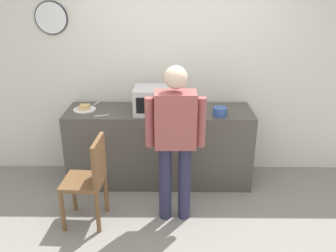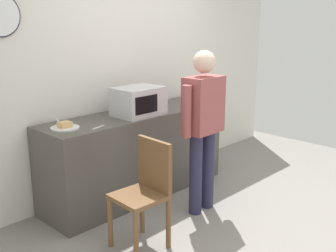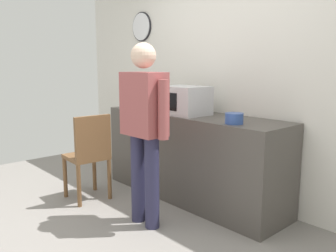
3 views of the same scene
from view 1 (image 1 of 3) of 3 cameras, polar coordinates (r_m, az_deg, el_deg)
The scene contains 10 objects.
ground_plane at distance 3.63m, azimuth 1.90°, elevation -18.21°, with size 6.00×6.00×0.00m, color gray.
back_wall at distance 4.50m, azimuth 1.58°, elevation 8.57°, with size 5.40×0.13×2.60m.
kitchen_counter at distance 4.42m, azimuth -1.35°, elevation -3.20°, with size 2.21×0.62×0.93m, color #4C4742.
microwave at distance 4.11m, azimuth -1.96°, elevation 4.11°, with size 0.50×0.39×0.30m.
sandwich_plate at distance 4.35m, azimuth -13.19°, elevation 2.72°, with size 0.27×0.27×0.07m.
salad_bowl at distance 4.09m, azimuth 8.29°, elevation 2.31°, with size 0.16×0.16×0.10m, color #33519E.
fork_utensil at distance 4.12m, azimuth -10.61°, elevation 1.64°, with size 0.17×0.02×0.01m, color silver.
spoon_utensil at distance 4.58m, azimuth -11.24°, elevation 3.66°, with size 0.17×0.02×0.01m, color silver.
person_standing at distance 3.49m, azimuth 1.17°, elevation -1.37°, with size 0.59×0.25×1.64m.
wooden_chair at distance 3.71m, azimuth -12.36°, elevation -7.99°, with size 0.42×0.42×0.94m.
Camera 1 is at (-0.09, -2.78, 2.34)m, focal length 38.14 mm.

